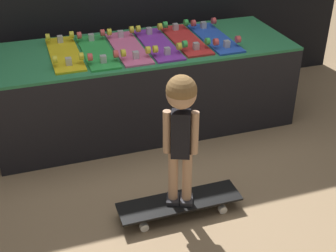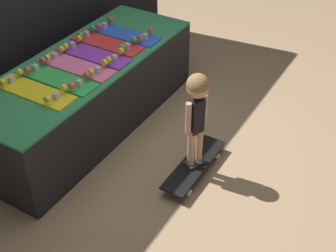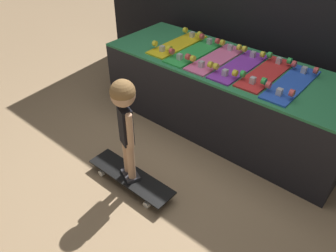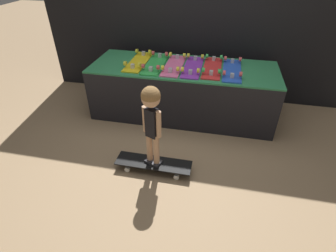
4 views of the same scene
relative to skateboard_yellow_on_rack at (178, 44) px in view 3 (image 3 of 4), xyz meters
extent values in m
plane|color=#9E7F5B|center=(0.58, -0.61, -0.68)|extent=(16.00, 16.00, 0.00)
cube|color=black|center=(0.58, -0.01, -0.36)|extent=(2.27, 0.82, 0.64)
cube|color=#2D7F4C|center=(0.58, -0.01, -0.03)|extent=(2.27, 0.82, 0.02)
cube|color=yellow|center=(0.00, 0.00, -0.01)|extent=(0.21, 0.69, 0.01)
cube|color=#B7B7BC|center=(0.00, 0.23, 0.02)|extent=(0.04, 0.04, 0.05)
cylinder|color=yellow|center=(0.09, 0.23, 0.05)|extent=(0.03, 0.05, 0.05)
cylinder|color=yellow|center=(-0.09, 0.23, 0.05)|extent=(0.03, 0.05, 0.05)
cube|color=#B7B7BC|center=(0.00, -0.23, 0.02)|extent=(0.04, 0.04, 0.05)
cylinder|color=yellow|center=(0.09, -0.23, 0.05)|extent=(0.03, 0.05, 0.05)
cylinder|color=yellow|center=(-0.09, -0.23, 0.05)|extent=(0.03, 0.05, 0.05)
cube|color=green|center=(0.23, -0.03, -0.01)|extent=(0.21, 0.69, 0.01)
cube|color=#B7B7BC|center=(0.23, 0.19, 0.02)|extent=(0.04, 0.04, 0.05)
cylinder|color=#D84C4C|center=(0.32, 0.19, 0.05)|extent=(0.03, 0.05, 0.05)
cylinder|color=#D84C4C|center=(0.14, 0.19, 0.05)|extent=(0.03, 0.05, 0.05)
cube|color=#B7B7BC|center=(0.23, -0.26, 0.02)|extent=(0.04, 0.04, 0.05)
cylinder|color=#D84C4C|center=(0.32, -0.26, 0.05)|extent=(0.03, 0.05, 0.05)
cylinder|color=#D84C4C|center=(0.14, -0.26, 0.05)|extent=(0.03, 0.05, 0.05)
cube|color=pink|center=(0.46, -0.03, -0.01)|extent=(0.21, 0.69, 0.01)
cube|color=#B7B7BC|center=(0.46, 0.20, 0.02)|extent=(0.04, 0.04, 0.05)
cylinder|color=yellow|center=(0.55, 0.20, 0.05)|extent=(0.03, 0.05, 0.05)
cylinder|color=yellow|center=(0.37, 0.20, 0.05)|extent=(0.03, 0.05, 0.05)
cube|color=#B7B7BC|center=(0.46, -0.26, 0.02)|extent=(0.04, 0.04, 0.05)
cylinder|color=yellow|center=(0.55, -0.26, 0.05)|extent=(0.03, 0.05, 0.05)
cylinder|color=yellow|center=(0.37, -0.26, 0.05)|extent=(0.03, 0.05, 0.05)
cube|color=purple|center=(0.69, -0.03, -0.01)|extent=(0.21, 0.69, 0.01)
cube|color=#B7B7BC|center=(0.69, 0.20, 0.02)|extent=(0.04, 0.04, 0.05)
cylinder|color=yellow|center=(0.78, 0.20, 0.05)|extent=(0.03, 0.05, 0.05)
cylinder|color=yellow|center=(0.60, 0.20, 0.05)|extent=(0.03, 0.05, 0.05)
cube|color=#B7B7BC|center=(0.69, -0.26, 0.02)|extent=(0.04, 0.04, 0.05)
cylinder|color=yellow|center=(0.78, -0.26, 0.05)|extent=(0.03, 0.05, 0.05)
cylinder|color=yellow|center=(0.60, -0.26, 0.05)|extent=(0.03, 0.05, 0.05)
cube|color=red|center=(0.92, 0.00, -0.01)|extent=(0.21, 0.69, 0.01)
cube|color=#B7B7BC|center=(0.92, 0.22, 0.02)|extent=(0.04, 0.04, 0.05)
cylinder|color=green|center=(1.01, 0.22, 0.05)|extent=(0.03, 0.05, 0.05)
cylinder|color=green|center=(0.84, 0.22, 0.05)|extent=(0.03, 0.05, 0.05)
cube|color=#B7B7BC|center=(0.92, -0.23, 0.02)|extent=(0.04, 0.04, 0.05)
cylinder|color=green|center=(1.01, -0.23, 0.05)|extent=(0.03, 0.05, 0.05)
cylinder|color=green|center=(0.84, -0.23, 0.05)|extent=(0.03, 0.05, 0.05)
cube|color=blue|center=(1.16, -0.03, -0.01)|extent=(0.21, 0.69, 0.01)
cube|color=#B7B7BC|center=(1.16, 0.19, 0.02)|extent=(0.04, 0.04, 0.05)
cylinder|color=#D84C4C|center=(1.25, 0.19, 0.05)|extent=(0.03, 0.05, 0.05)
cylinder|color=#D84C4C|center=(1.07, 0.19, 0.05)|extent=(0.03, 0.05, 0.05)
cube|color=#B7B7BC|center=(1.16, -0.26, 0.02)|extent=(0.04, 0.04, 0.05)
cylinder|color=#D84C4C|center=(1.25, -0.26, 0.05)|extent=(0.03, 0.05, 0.05)
cylinder|color=#D84C4C|center=(1.07, -0.26, 0.05)|extent=(0.03, 0.05, 0.05)
cube|color=black|center=(0.48, -1.15, -0.59)|extent=(0.76, 0.20, 0.01)
cube|color=#B7B7BC|center=(0.73, -1.15, -0.62)|extent=(0.04, 0.04, 0.05)
cylinder|color=white|center=(0.73, -1.07, -0.65)|extent=(0.05, 0.03, 0.05)
cylinder|color=white|center=(0.73, -1.24, -0.65)|extent=(0.05, 0.03, 0.05)
cube|color=#B7B7BC|center=(0.23, -1.15, -0.62)|extent=(0.04, 0.04, 0.05)
cylinder|color=white|center=(0.23, -1.07, -0.65)|extent=(0.05, 0.03, 0.05)
cylinder|color=white|center=(0.23, -1.24, -0.65)|extent=(0.05, 0.03, 0.05)
cube|color=#2D2D33|center=(0.51, -1.17, -0.57)|extent=(0.11, 0.12, 0.02)
cylinder|color=tan|center=(0.51, -1.17, -0.40)|extent=(0.06, 0.06, 0.33)
cube|color=#2D2D33|center=(0.44, -1.14, -0.57)|extent=(0.11, 0.12, 0.02)
cylinder|color=tan|center=(0.44, -1.14, -0.40)|extent=(0.06, 0.06, 0.33)
cube|color=black|center=(0.48, -1.15, -0.11)|extent=(0.13, 0.11, 0.29)
cylinder|color=tan|center=(0.55, -1.18, -0.10)|extent=(0.05, 0.05, 0.26)
cylinder|color=tan|center=(0.41, -1.13, -0.10)|extent=(0.05, 0.05, 0.26)
sphere|color=tan|center=(0.48, -1.15, 0.14)|extent=(0.17, 0.17, 0.17)
sphere|color=olive|center=(0.48, -1.15, 0.16)|extent=(0.17, 0.17, 0.17)
camera|label=1|loc=(-0.29, -3.24, 1.25)|focal=50.00mm
camera|label=2|loc=(-2.05, -2.41, 1.93)|focal=50.00mm
camera|label=3|loc=(1.87, -2.34, 1.23)|focal=35.00mm
camera|label=4|loc=(1.02, -3.03, 1.20)|focal=28.00mm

